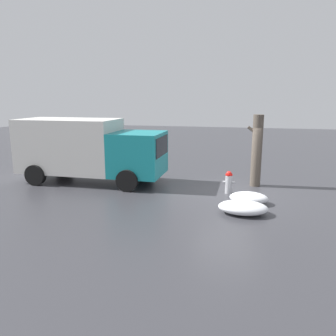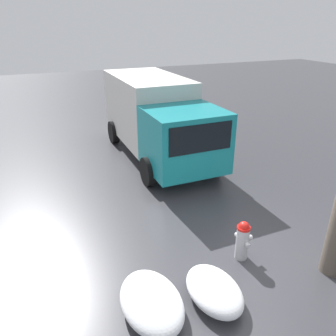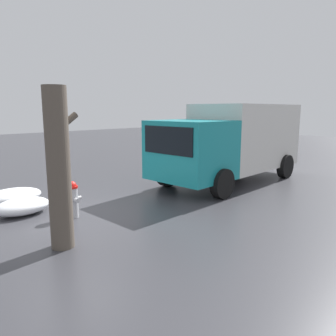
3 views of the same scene
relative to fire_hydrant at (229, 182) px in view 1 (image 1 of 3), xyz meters
The scene contains 6 objects.
ground_plane 0.46m from the fire_hydrant, 91.77° to the left, with size 60.00×60.00×0.00m, color #38383D.
fire_hydrant is the anchor object (origin of this frame).
tree_trunk 2.08m from the fire_hydrant, 126.01° to the right, with size 0.66×0.43×3.04m.
delivery_truck 6.33m from the fire_hydrant, ahead, with size 6.47×2.56×2.80m.
snow_pile_by_hydrant 2.35m from the fire_hydrant, 104.43° to the left, with size 1.60×1.04×0.43m.
snow_pile_curbside 1.39m from the fire_hydrant, 124.47° to the left, with size 1.36×0.91×0.41m.
Camera 1 is at (-0.53, 12.70, 3.72)m, focal length 35.00 mm.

